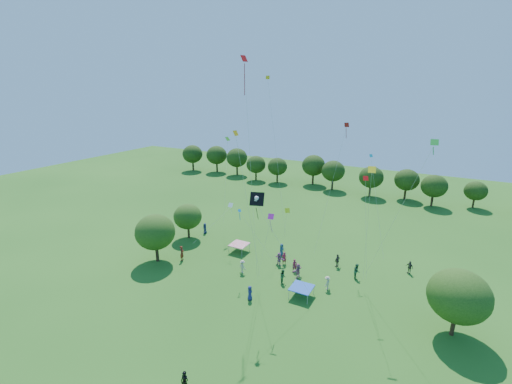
{
  "coord_description": "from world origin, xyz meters",
  "views": [
    {
      "loc": [
        15.29,
        -14.3,
        20.79
      ],
      "look_at": [
        0.0,
        14.0,
        11.0
      ],
      "focal_mm": 24.0,
      "sensor_mm": 36.0,
      "label": 1
    }
  ],
  "objects_px": {
    "red_high_kite": "(247,104)",
    "tent_red_stripe": "(239,244)",
    "tent_blue": "(302,288)",
    "pirate_kite": "(258,200)",
    "near_tree_north": "(188,217)",
    "near_tree_east": "(459,296)",
    "man_in_black": "(185,382)",
    "near_tree_west": "(155,232)"
  },
  "relations": [
    {
      "from": "tent_red_stripe",
      "to": "pirate_kite",
      "type": "height_order",
      "value": "pirate_kite"
    },
    {
      "from": "near_tree_west",
      "to": "near_tree_north",
      "type": "distance_m",
      "value": 7.48
    },
    {
      "from": "near_tree_north",
      "to": "pirate_kite",
      "type": "xyz_separation_m",
      "value": [
        16.61,
        -9.96,
        7.96
      ]
    },
    {
      "from": "tent_blue",
      "to": "man_in_black",
      "type": "bearing_deg",
      "value": -101.61
    },
    {
      "from": "man_in_black",
      "to": "red_high_kite",
      "type": "xyz_separation_m",
      "value": [
        -3.62,
        15.41,
        18.43
      ]
    },
    {
      "from": "near_tree_north",
      "to": "pirate_kite",
      "type": "bearing_deg",
      "value": -30.95
    },
    {
      "from": "tent_blue",
      "to": "pirate_kite",
      "type": "bearing_deg",
      "value": -127.67
    },
    {
      "from": "near_tree_west",
      "to": "red_high_kite",
      "type": "relative_size",
      "value": 0.27
    },
    {
      "from": "red_high_kite",
      "to": "pirate_kite",
      "type": "bearing_deg",
      "value": -51.03
    },
    {
      "from": "red_high_kite",
      "to": "tent_blue",
      "type": "bearing_deg",
      "value": -4.28
    },
    {
      "from": "tent_blue",
      "to": "man_in_black",
      "type": "height_order",
      "value": "man_in_black"
    },
    {
      "from": "near_tree_west",
      "to": "pirate_kite",
      "type": "relative_size",
      "value": 0.58
    },
    {
      "from": "tent_blue",
      "to": "pirate_kite",
      "type": "relative_size",
      "value": 0.21
    },
    {
      "from": "pirate_kite",
      "to": "red_high_kite",
      "type": "height_order",
      "value": "red_high_kite"
    },
    {
      "from": "near_tree_east",
      "to": "man_in_black",
      "type": "relative_size",
      "value": 3.65
    },
    {
      "from": "tent_blue",
      "to": "red_high_kite",
      "type": "relative_size",
      "value": 0.1
    },
    {
      "from": "near_tree_north",
      "to": "near_tree_east",
      "type": "height_order",
      "value": "near_tree_east"
    },
    {
      "from": "tent_red_stripe",
      "to": "red_high_kite",
      "type": "distance_m",
      "value": 19.44
    },
    {
      "from": "man_in_black",
      "to": "pirate_kite",
      "type": "bearing_deg",
      "value": 85.82
    },
    {
      "from": "near_tree_east",
      "to": "tent_red_stripe",
      "type": "distance_m",
      "value": 25.33
    },
    {
      "from": "near_tree_west",
      "to": "tent_red_stripe",
      "type": "relative_size",
      "value": 2.78
    },
    {
      "from": "near_tree_east",
      "to": "pirate_kite",
      "type": "bearing_deg",
      "value": -163.94
    },
    {
      "from": "man_in_black",
      "to": "pirate_kite",
      "type": "xyz_separation_m",
      "value": [
        -0.0,
        10.93,
        10.38
      ]
    },
    {
      "from": "tent_blue",
      "to": "red_high_kite",
      "type": "xyz_separation_m",
      "value": [
        -6.68,
        0.5,
        18.24
      ]
    },
    {
      "from": "man_in_black",
      "to": "near_tree_north",
      "type": "bearing_deg",
      "value": 124.28
    },
    {
      "from": "near_tree_west",
      "to": "tent_blue",
      "type": "xyz_separation_m",
      "value": [
        18.65,
        1.39,
        -2.89
      ]
    },
    {
      "from": "pirate_kite",
      "to": "red_high_kite",
      "type": "distance_m",
      "value": 9.89
    },
    {
      "from": "near_tree_east",
      "to": "man_in_black",
      "type": "distance_m",
      "value": 23.24
    },
    {
      "from": "near_tree_east",
      "to": "near_tree_north",
      "type": "bearing_deg",
      "value": 171.28
    },
    {
      "from": "man_in_black",
      "to": "tent_blue",
      "type": "bearing_deg",
      "value": 74.19
    },
    {
      "from": "near_tree_east",
      "to": "tent_blue",
      "type": "height_order",
      "value": "near_tree_east"
    },
    {
      "from": "red_high_kite",
      "to": "tent_red_stripe",
      "type": "bearing_deg",
      "value": 129.59
    },
    {
      "from": "tent_blue",
      "to": "tent_red_stripe",
      "type": "bearing_deg",
      "value": 152.6
    },
    {
      "from": "tent_blue",
      "to": "pirate_kite",
      "type": "xyz_separation_m",
      "value": [
        -3.07,
        -3.97,
        10.19
      ]
    },
    {
      "from": "near_tree_west",
      "to": "tent_blue",
      "type": "height_order",
      "value": "near_tree_west"
    },
    {
      "from": "tent_red_stripe",
      "to": "tent_blue",
      "type": "bearing_deg",
      "value": -27.4
    },
    {
      "from": "man_in_black",
      "to": "red_high_kite",
      "type": "distance_m",
      "value": 24.29
    },
    {
      "from": "near_tree_north",
      "to": "man_in_black",
      "type": "xyz_separation_m",
      "value": [
        16.62,
        -20.9,
        -2.42
      ]
    },
    {
      "from": "tent_red_stripe",
      "to": "man_in_black",
      "type": "height_order",
      "value": "man_in_black"
    },
    {
      "from": "red_high_kite",
      "to": "near_tree_north",
      "type": "bearing_deg",
      "value": 157.1
    },
    {
      "from": "near_tree_north",
      "to": "tent_red_stripe",
      "type": "relative_size",
      "value": 2.31
    },
    {
      "from": "tent_red_stripe",
      "to": "red_high_kite",
      "type": "bearing_deg",
      "value": -50.41
    }
  ]
}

